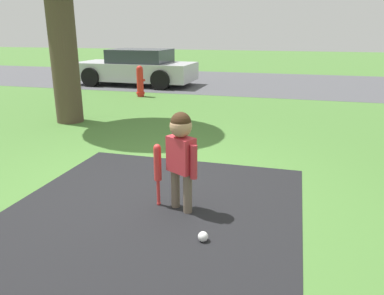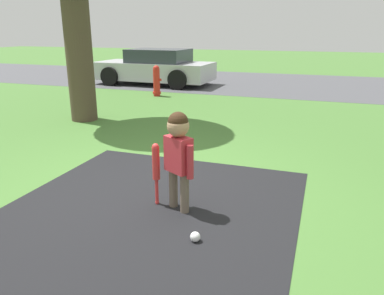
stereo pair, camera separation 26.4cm
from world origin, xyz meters
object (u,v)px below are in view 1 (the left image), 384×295
Objects in this scene: parked_car at (137,68)px; child at (181,148)px; sports_ball at (203,237)px; fire_hydrant at (140,82)px; baseball_bat at (158,166)px.

child is at bearing 117.52° from parked_car.
fire_hydrant is at bearing 117.04° from sports_ball.
fire_hydrant is (-3.42, 6.70, 0.36)m from sports_ball.
fire_hydrant is at bearing 114.53° from baseball_bat.
child is at bearing -6.91° from baseball_bat.
child reaches higher than baseball_bat.
child is 11.22× the size of sports_ball.
child is 6.90m from fire_hydrant.
baseball_bat is 0.80× the size of fire_hydrant.
sports_ball is at bearing 118.03° from parked_car.
parked_car is (-1.00, 2.08, 0.15)m from fire_hydrant.
sports_ball is 0.11× the size of fire_hydrant.
parked_car reaches higher than child.
child is 1.52× the size of baseball_bat.
parked_car is at bearing 145.38° from child.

